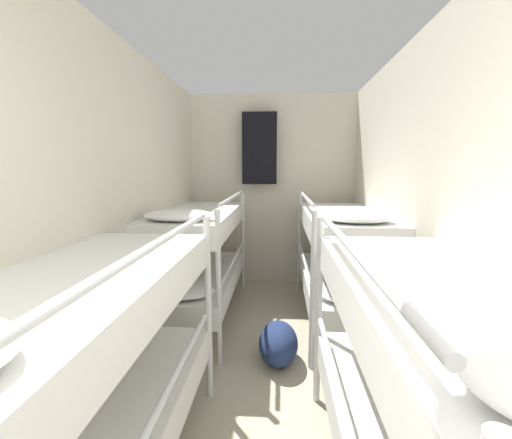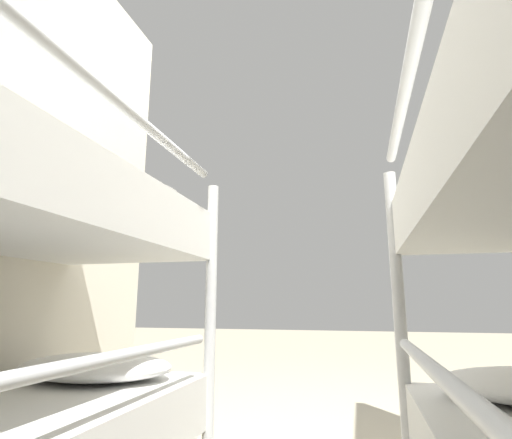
{
  "view_description": "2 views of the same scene",
  "coord_description": "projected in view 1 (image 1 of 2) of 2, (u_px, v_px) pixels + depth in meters",
  "views": [
    {
      "loc": [
        0.1,
        0.21,
        1.54
      ],
      "look_at": [
        -0.1,
        3.1,
        1.11
      ],
      "focal_mm": 24.0,
      "sensor_mm": 36.0,
      "label": 1
    },
    {
      "loc": [
        -0.23,
        2.12,
        0.74
      ],
      "look_at": [
        0.13,
        0.75,
        1.05
      ],
      "focal_mm": 28.0,
      "sensor_mm": 36.0,
      "label": 2
    }
  ],
  "objects": [
    {
      "name": "wall_left",
      "position": [
        99.0,
        213.0,
        2.28
      ],
      "size": [
        0.06,
        4.89,
        2.49
      ],
      "color": "beige",
      "rests_on": "ground_plane"
    },
    {
      "name": "wall_right",
      "position": [
        440.0,
        216.0,
        2.13
      ],
      "size": [
        0.06,
        4.89,
        2.49
      ],
      "color": "beige",
      "rests_on": "ground_plane"
    },
    {
      "name": "wall_back",
      "position": [
        272.0,
        191.0,
        4.58
      ],
      "size": [
        2.26,
        0.06,
        2.49
      ],
      "color": "beige",
      "rests_on": "ground_plane"
    },
    {
      "name": "bunk_stack_left_near",
      "position": [
        73.0,
        380.0,
        1.35
      ],
      "size": [
        0.73,
        1.79,
        1.27
      ],
      "color": "silver",
      "rests_on": "ground_plane"
    },
    {
      "name": "bunk_stack_right_near",
      "position": [
        443.0,
        396.0,
        1.26
      ],
      "size": [
        0.73,
        1.79,
        1.27
      ],
      "color": "silver",
      "rests_on": "ground_plane"
    },
    {
      "name": "bunk_stack_left_far",
      "position": [
        199.0,
        251.0,
        3.45
      ],
      "size": [
        0.73,
        1.79,
        1.27
      ],
      "color": "silver",
      "rests_on": "ground_plane"
    },
    {
      "name": "bunk_stack_right_far",
      "position": [
        341.0,
        254.0,
        3.36
      ],
      "size": [
        0.73,
        1.79,
        1.27
      ],
      "color": "silver",
      "rests_on": "ground_plane"
    },
    {
      "name": "duffel_bag",
      "position": [
        278.0,
        343.0,
        2.74
      ],
      "size": [
        0.31,
        0.49,
        0.31
      ],
      "color": "navy",
      "rests_on": "ground_plane"
    },
    {
      "name": "hanging_coat",
      "position": [
        260.0,
        149.0,
        4.37
      ],
      "size": [
        0.44,
        0.12,
        0.9
      ],
      "color": "black"
    }
  ]
}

